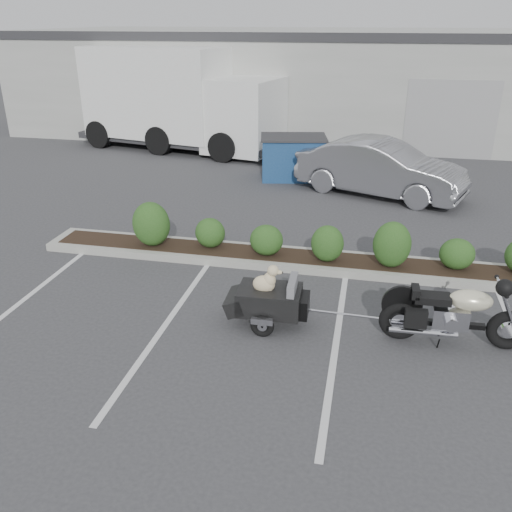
% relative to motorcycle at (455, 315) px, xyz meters
% --- Properties ---
extents(ground, '(90.00, 90.00, 0.00)m').
position_rel_motorcycle_xyz_m(ground, '(-2.88, 0.19, -0.50)').
color(ground, '#38383A').
rests_on(ground, ground).
extents(planter_kerb, '(12.00, 1.00, 0.15)m').
position_rel_motorcycle_xyz_m(planter_kerb, '(-1.88, 2.39, -0.42)').
color(planter_kerb, '#9E9E93').
rests_on(planter_kerb, ground).
extents(building, '(26.00, 10.00, 4.00)m').
position_rel_motorcycle_xyz_m(building, '(-2.88, 17.19, 1.50)').
color(building, '#9EA099').
rests_on(building, ground).
extents(motorcycle, '(2.17, 0.73, 1.25)m').
position_rel_motorcycle_xyz_m(motorcycle, '(0.00, 0.00, 0.00)').
color(motorcycle, black).
rests_on(motorcycle, ground).
extents(pet_trailer, '(1.73, 0.96, 1.03)m').
position_rel_motorcycle_xyz_m(pet_trailer, '(-2.78, 0.02, -0.06)').
color(pet_trailer, black).
rests_on(pet_trailer, ground).
extents(sedan, '(4.77, 3.08, 1.48)m').
position_rel_motorcycle_xyz_m(sedan, '(-1.12, 7.36, 0.24)').
color(sedan, '#A3A4AA').
rests_on(sedan, ground).
extents(dumpster, '(2.14, 1.66, 1.27)m').
position_rel_motorcycle_xyz_m(dumpster, '(-3.68, 8.52, 0.14)').
color(dumpster, navy).
rests_on(dumpster, ground).
extents(delivery_truck, '(8.08, 4.11, 3.54)m').
position_rel_motorcycle_xyz_m(delivery_truck, '(-8.31, 11.72, 1.20)').
color(delivery_truck, white).
rests_on(delivery_truck, ground).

